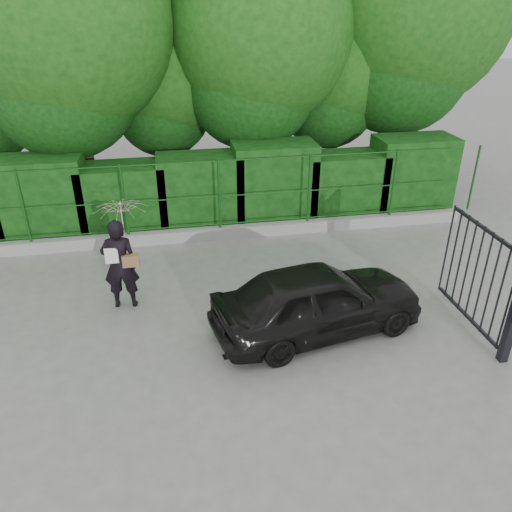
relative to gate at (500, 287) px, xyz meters
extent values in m
plane|color=gray|center=(-4.60, 0.72, -1.19)|extent=(80.00, 80.00, 0.00)
cube|color=#9E9E99|center=(-4.60, 5.22, -1.04)|extent=(14.00, 0.25, 0.30)
cylinder|color=#134613|center=(-8.80, 5.22, 0.01)|extent=(0.06, 0.06, 1.80)
cylinder|color=#134613|center=(-6.50, 5.22, 0.01)|extent=(0.06, 0.06, 1.80)
cylinder|color=#134613|center=(-4.20, 5.22, 0.01)|extent=(0.06, 0.06, 1.80)
cylinder|color=#134613|center=(-1.90, 5.22, 0.01)|extent=(0.06, 0.06, 1.80)
cylinder|color=#134613|center=(0.40, 5.22, 0.01)|extent=(0.06, 0.06, 1.80)
cylinder|color=#134613|center=(2.70, 5.22, 0.01)|extent=(0.06, 0.06, 1.80)
cylinder|color=#134613|center=(-4.60, 5.22, -0.79)|extent=(13.60, 0.03, 0.03)
cylinder|color=#134613|center=(-4.60, 5.22, -0.04)|extent=(13.60, 0.03, 0.03)
cylinder|color=#134613|center=(-4.60, 5.22, 0.86)|extent=(13.60, 0.03, 0.03)
cube|color=black|center=(-8.60, 6.22, -0.15)|extent=(2.20, 1.20, 2.08)
cube|color=black|center=(-6.60, 6.22, -0.30)|extent=(2.20, 1.20, 1.78)
cube|color=black|center=(-4.60, 6.22, -0.23)|extent=(2.20, 1.20, 1.92)
cube|color=black|center=(-2.60, 6.22, -0.11)|extent=(2.20, 1.20, 2.15)
cube|color=black|center=(-0.60, 6.22, -0.31)|extent=(2.20, 1.20, 1.76)
cube|color=black|center=(1.40, 6.22, -0.12)|extent=(2.20, 1.20, 2.13)
cylinder|color=black|center=(-7.60, 7.92, 1.06)|extent=(0.36, 0.36, 4.50)
sphere|color=#14470F|center=(-7.60, 7.92, 3.76)|extent=(5.40, 5.40, 5.40)
cylinder|color=black|center=(-5.10, 9.22, 0.44)|extent=(0.36, 0.36, 3.25)
sphere|color=#14470F|center=(-5.10, 9.22, 2.39)|extent=(3.90, 3.90, 3.90)
cylinder|color=black|center=(-2.60, 8.22, 0.94)|extent=(0.36, 0.36, 4.25)
sphere|color=#14470F|center=(-2.60, 8.22, 3.49)|extent=(5.10, 5.10, 5.10)
cylinder|color=black|center=(-0.10, 8.92, 0.56)|extent=(0.36, 0.36, 3.50)
sphere|color=#14470F|center=(-0.10, 8.92, 2.66)|extent=(4.20, 4.20, 4.20)
cylinder|color=black|center=(1.90, 8.52, 1.19)|extent=(0.36, 0.36, 4.75)
sphere|color=#14470F|center=(1.90, 8.52, 4.04)|extent=(5.70, 5.70, 5.70)
cube|color=black|center=(0.00, 0.67, -1.04)|extent=(0.05, 2.00, 0.06)
cube|color=black|center=(0.00, 0.67, 0.76)|extent=(0.05, 2.00, 0.06)
cylinder|color=black|center=(0.00, -0.28, -0.14)|extent=(0.04, 0.04, 1.90)
cylinder|color=black|center=(0.00, -0.03, -0.14)|extent=(0.04, 0.04, 1.90)
cylinder|color=black|center=(0.00, 0.22, -0.14)|extent=(0.04, 0.04, 1.90)
cylinder|color=black|center=(0.00, 0.47, -0.14)|extent=(0.04, 0.04, 1.90)
cylinder|color=black|center=(0.00, 0.72, -0.14)|extent=(0.04, 0.04, 1.90)
cylinder|color=black|center=(0.00, 0.97, -0.14)|extent=(0.04, 0.04, 1.90)
cylinder|color=black|center=(0.00, 1.22, -0.14)|extent=(0.04, 0.04, 1.90)
cylinder|color=black|center=(0.00, 1.47, -0.14)|extent=(0.04, 0.04, 1.90)
cylinder|color=black|center=(0.00, 1.72, -0.14)|extent=(0.04, 0.04, 1.90)
imported|color=black|center=(-6.47, 2.46, -0.25)|extent=(0.71, 0.49, 1.88)
imported|color=#FFC5D6|center=(-6.32, 2.51, 0.58)|extent=(0.99, 1.01, 0.91)
cube|color=brown|center=(-6.25, 2.38, -0.14)|extent=(0.32, 0.15, 0.24)
cube|color=white|center=(-6.59, 2.34, 0.01)|extent=(0.25, 0.02, 0.32)
imported|color=black|center=(-2.90, 0.96, -0.52)|extent=(4.14, 2.29, 1.33)
camera|label=1|loc=(-5.39, -6.39, 4.42)|focal=35.00mm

